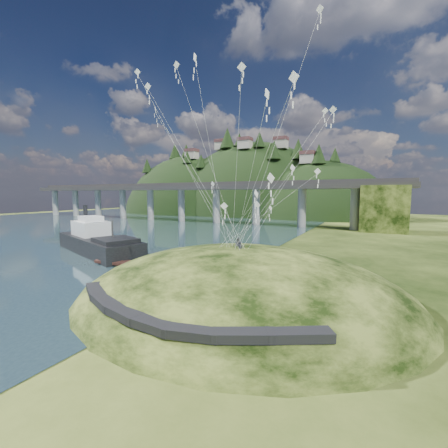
% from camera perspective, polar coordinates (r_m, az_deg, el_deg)
% --- Properties ---
extents(ground, '(320.00, 320.00, 0.00)m').
position_cam_1_polar(ground, '(34.67, -10.71, -12.18)').
color(ground, black).
rests_on(ground, ground).
extents(water, '(240.00, 240.00, 0.00)m').
position_cam_1_polar(water, '(108.54, -31.46, -0.72)').
color(water, '#304E58').
rests_on(water, ground).
extents(grass_hill, '(36.00, 32.00, 13.00)m').
position_cam_1_polar(grass_hill, '(32.89, 3.14, -15.87)').
color(grass_hill, black).
rests_on(grass_hill, ground).
extents(footpath, '(22.29, 5.84, 0.83)m').
position_cam_1_polar(footpath, '(22.42, -11.05, -16.71)').
color(footpath, black).
rests_on(footpath, ground).
extents(bridge, '(160.00, 11.00, 15.00)m').
position_cam_1_polar(bridge, '(106.84, 1.17, 5.24)').
color(bridge, '#2D2B2B').
rests_on(bridge, ground).
extents(far_ridge, '(153.00, 70.00, 94.50)m').
position_cam_1_polar(far_ridge, '(162.35, 3.80, -0.67)').
color(far_ridge, black).
rests_on(far_ridge, ground).
extents(work_barge, '(25.11, 14.62, 8.51)m').
position_cam_1_polar(work_barge, '(59.04, -23.01, -2.98)').
color(work_barge, black).
rests_on(work_barge, ground).
extents(wooden_dock, '(15.33, 3.11, 1.09)m').
position_cam_1_polar(wooden_dock, '(45.06, -15.81, -7.47)').
color(wooden_dock, '#3A1D18').
rests_on(wooden_dock, ground).
extents(kite_flyers, '(1.95, 2.74, 1.76)m').
position_cam_1_polar(kite_flyers, '(32.72, 2.80, -2.72)').
color(kite_flyers, '#242531').
rests_on(kite_flyers, ground).
extents(kite_swarm, '(18.63, 17.39, 20.07)m').
position_cam_1_polar(kite_swarm, '(30.86, 4.97, 17.07)').
color(kite_swarm, silver).
rests_on(kite_swarm, ground).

